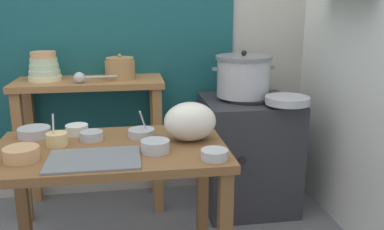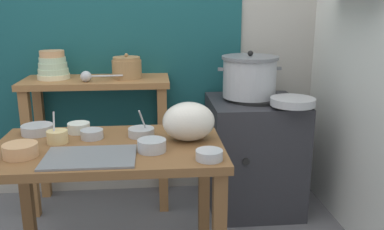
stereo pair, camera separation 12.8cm
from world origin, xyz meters
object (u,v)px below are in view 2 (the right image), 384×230
at_px(ladle, 88,76).
at_px(prep_bowl_1, 37,129).
at_px(clay_pot, 127,68).
at_px(plastic_bag, 189,121).
at_px(prep_table, 110,167).
at_px(steamer_pot, 250,77).
at_px(back_shelf_table, 98,111).
at_px(prep_bowl_7, 92,134).
at_px(prep_bowl_2, 20,150).
at_px(prep_bowl_4, 152,145).
at_px(bowl_stack_enamel, 53,66).
at_px(prep_bowl_5, 57,136).
at_px(wide_pan, 293,102).
at_px(stove_block, 253,154).
at_px(prep_bowl_0, 141,132).
at_px(serving_tray, 90,157).
at_px(prep_bowl_3, 209,154).
at_px(prep_bowl_6, 79,127).

relative_size(ladle, prep_bowl_1, 1.64).
bearing_deg(clay_pot, plastic_bag, -66.82).
bearing_deg(plastic_bag, prep_table, -174.30).
bearing_deg(steamer_pot, back_shelf_table, 173.78).
bearing_deg(prep_bowl_7, prep_bowl_2, -140.03).
height_order(ladle, prep_bowl_1, ladle).
xyz_separation_m(clay_pot, prep_bowl_4, (0.16, -0.95, -0.22)).
height_order(bowl_stack_enamel, prep_bowl_5, bowl_stack_enamel).
relative_size(bowl_stack_enamel, wide_pan, 0.76).
relative_size(prep_table, stove_block, 1.41).
bearing_deg(clay_pot, prep_bowl_0, -81.50).
distance_m(serving_tray, wide_pan, 1.30).
height_order(prep_table, prep_bowl_1, prep_bowl_1).
bearing_deg(steamer_pot, prep_bowl_0, -139.27).
relative_size(clay_pot, serving_tray, 0.49).
xyz_separation_m(steamer_pot, prep_bowl_3, (-0.40, -0.97, -0.17)).
bearing_deg(steamer_pot, prep_bowl_1, -157.60).
relative_size(serving_tray, prep_bowl_1, 2.46).
bearing_deg(back_shelf_table, prep_bowl_5, -96.86).
bearing_deg(back_shelf_table, bowl_stack_enamel, 174.92).
xyz_separation_m(stove_block, prep_bowl_0, (-0.74, -0.58, 0.36)).
xyz_separation_m(bowl_stack_enamel, prep_bowl_6, (0.26, -0.64, -0.23)).
height_order(prep_bowl_2, prep_bowl_5, prep_bowl_5).
distance_m(plastic_bag, prep_bowl_4, 0.24).
bearing_deg(bowl_stack_enamel, plastic_bag, -45.03).
bearing_deg(stove_block, prep_bowl_2, -146.71).
height_order(plastic_bag, prep_bowl_6, plastic_bag).
distance_m(serving_tray, prep_bowl_4, 0.28).
bearing_deg(serving_tray, prep_table, 69.56).
bearing_deg(steamer_pot, bowl_stack_enamel, 174.02).
distance_m(prep_bowl_4, prep_bowl_7, 0.37).
distance_m(back_shelf_table, prep_bowl_3, 1.24).
relative_size(prep_bowl_0, prep_bowl_7, 1.30).
bearing_deg(prep_bowl_5, stove_block, 29.73).
xyz_separation_m(prep_bowl_5, prep_bowl_6, (0.07, 0.16, -0.01)).
relative_size(steamer_pot, clay_pot, 2.16).
relative_size(bowl_stack_enamel, prep_bowl_5, 1.36).
bearing_deg(prep_bowl_5, prep_bowl_7, 19.68).
relative_size(prep_table, plastic_bag, 4.26).
height_order(clay_pot, plastic_bag, clay_pot).
bearing_deg(prep_bowl_4, ladle, 115.74).
bearing_deg(bowl_stack_enamel, prep_bowl_3, -51.01).
bearing_deg(prep_bowl_4, prep_bowl_5, 160.52).
distance_m(prep_bowl_2, prep_bowl_5, 0.22).
relative_size(ladle, prep_bowl_4, 2.01).
relative_size(ladle, prep_bowl_0, 1.82).
bearing_deg(wide_pan, back_shelf_table, 163.14).
height_order(prep_bowl_3, prep_bowl_6, prep_bowl_6).
height_order(serving_tray, prep_bowl_3, prep_bowl_3).
bearing_deg(serving_tray, clay_pot, 83.73).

